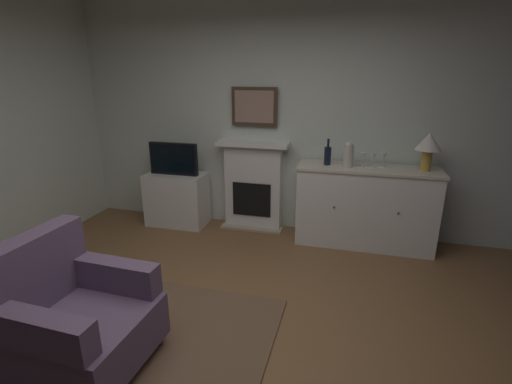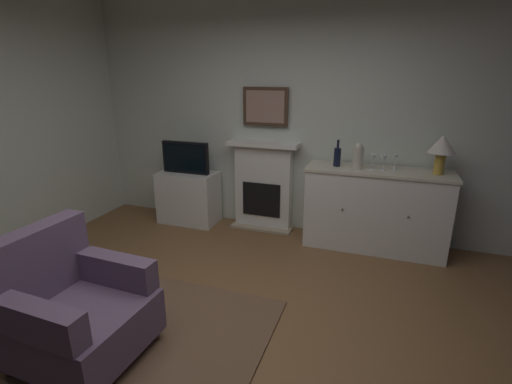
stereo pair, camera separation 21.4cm
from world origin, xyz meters
name	(u,v)px [view 2 (the right image)]	position (x,y,z in m)	size (l,w,h in m)	color
ground_plane	(219,349)	(0.00, 0.00, -0.05)	(5.32, 4.67, 0.10)	brown
wall_rear	(298,113)	(0.00, 2.31, 1.44)	(5.32, 0.06, 2.88)	silver
area_rug	(113,353)	(-0.67, -0.35, 0.01)	(2.02, 1.99, 0.02)	brown
fireplace_unit	(264,185)	(-0.37, 2.18, 0.55)	(0.87, 0.30, 1.10)	white
framed_picture	(265,107)	(-0.37, 2.22, 1.51)	(0.55, 0.04, 0.45)	#473323
sideboard_cabinet	(375,210)	(0.97, 2.00, 0.46)	(1.52, 0.49, 0.91)	white
table_lamp	(442,147)	(1.54, 2.00, 1.19)	(0.26, 0.26, 0.40)	#B79338
wine_bottle	(337,157)	(0.53, 2.01, 1.02)	(0.08, 0.08, 0.29)	black
wine_glass_left	(373,158)	(0.90, 1.97, 1.03)	(0.07, 0.07, 0.16)	silver
wine_glass_center	(384,159)	(1.01, 1.98, 1.03)	(0.07, 0.07, 0.16)	silver
wine_glass_right	(395,159)	(1.12, 2.03, 1.03)	(0.07, 0.07, 0.16)	silver
vase_decorative	(358,156)	(0.75, 1.95, 1.05)	(0.11, 0.11, 0.28)	beige
tv_cabinet	(189,197)	(-1.35, 2.02, 0.33)	(0.75, 0.42, 0.67)	white
tv_set	(185,158)	(-1.35, 1.99, 0.87)	(0.62, 0.07, 0.40)	black
potted_plant_fern	(23,251)	(-2.19, 0.27, 0.26)	(0.30, 0.30, 0.43)	silver
armchair	(73,309)	(-0.87, -0.43, 0.38)	(0.84, 0.81, 0.92)	#604C66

